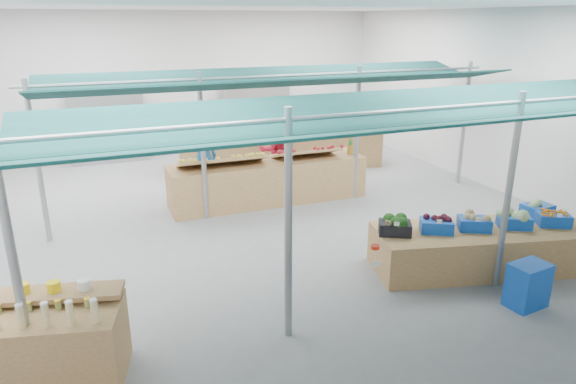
# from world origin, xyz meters

# --- Properties ---
(floor) EXTENTS (13.00, 13.00, 0.00)m
(floor) POSITION_xyz_m (0.00, 0.00, 0.00)
(floor) COLOR slate
(floor) RESTS_ON ground
(hall) EXTENTS (13.00, 13.00, 13.00)m
(hall) POSITION_xyz_m (0.00, 1.44, 2.65)
(hall) COLOR silver
(hall) RESTS_ON ground
(pole_grid) EXTENTS (10.00, 4.60, 3.00)m
(pole_grid) POSITION_xyz_m (0.75, -1.75, 1.81)
(pole_grid) COLOR gray
(pole_grid) RESTS_ON floor
(awnings) EXTENTS (9.50, 7.08, 0.30)m
(awnings) POSITION_xyz_m (0.75, -1.75, 2.78)
(awnings) COLOR #0B2F2D
(awnings) RESTS_ON pole_grid
(back_shelving_left) EXTENTS (2.00, 0.50, 2.00)m
(back_shelving_left) POSITION_xyz_m (-2.50, 6.00, 1.00)
(back_shelving_left) COLOR #B23F33
(back_shelving_left) RESTS_ON floor
(back_shelving_right) EXTENTS (2.00, 0.50, 2.00)m
(back_shelving_right) POSITION_xyz_m (2.00, 6.00, 1.00)
(back_shelving_right) COLOR #B23F33
(back_shelving_right) RESTS_ON floor
(bottle_shelf) EXTENTS (2.17, 1.60, 1.17)m
(bottle_shelf) POSITION_xyz_m (-4.01, -3.74, 0.48)
(bottle_shelf) COLOR brown
(bottle_shelf) RESTS_ON floor
(veg_counter) EXTENTS (3.75, 2.04, 0.69)m
(veg_counter) POSITION_xyz_m (2.71, -3.43, 0.35)
(veg_counter) COLOR brown
(veg_counter) RESTS_ON floor
(fruit_counter) EXTENTS (4.44, 1.10, 0.95)m
(fruit_counter) POSITION_xyz_m (0.57, 1.02, 0.47)
(fruit_counter) COLOR brown
(fruit_counter) RESTS_ON floor
(far_counter) EXTENTS (5.65, 2.12, 1.00)m
(far_counter) POSITION_xyz_m (1.86, 3.51, 0.50)
(far_counter) COLOR brown
(far_counter) RESTS_ON floor
(crate_stack) EXTENTS (0.59, 0.45, 0.66)m
(crate_stack) POSITION_xyz_m (2.44, -4.64, 0.33)
(crate_stack) COLOR #1049B5
(crate_stack) RESTS_ON floor
(vendor_left) EXTENTS (0.65, 0.43, 1.77)m
(vendor_left) POSITION_xyz_m (-0.63, 2.12, 0.89)
(vendor_left) COLOR #15548E
(vendor_left) RESTS_ON floor
(vendor_right) EXTENTS (0.87, 0.68, 1.77)m
(vendor_right) POSITION_xyz_m (1.17, 2.12, 0.89)
(vendor_right) COLOR #A9142C
(vendor_right) RESTS_ON floor
(crate_broccoli) EXTENTS (0.61, 0.55, 0.35)m
(crate_broccoli) POSITION_xyz_m (1.22, -3.04, 0.85)
(crate_broccoli) COLOR black
(crate_broccoli) RESTS_ON veg_counter
(crate_beets) EXTENTS (0.61, 0.55, 0.29)m
(crate_beets) POSITION_xyz_m (1.89, -3.22, 0.83)
(crate_beets) COLOR #1049B5
(crate_beets) RESTS_ON veg_counter
(crate_celeriac) EXTENTS (0.61, 0.55, 0.31)m
(crate_celeriac) POSITION_xyz_m (2.52, -3.38, 0.84)
(crate_celeriac) COLOR #1049B5
(crate_celeriac) RESTS_ON veg_counter
(crate_cabbage) EXTENTS (0.61, 0.55, 0.35)m
(crate_cabbage) POSITION_xyz_m (3.19, -3.55, 0.85)
(crate_cabbage) COLOR #1049B5
(crate_cabbage) RESTS_ON veg_counter
(crate_carrots) EXTENTS (0.61, 0.55, 0.29)m
(crate_carrots) POSITION_xyz_m (3.86, -3.72, 0.81)
(crate_carrots) COLOR #1049B5
(crate_carrots) RESTS_ON veg_counter
(sparrow) EXTENTS (0.12, 0.09, 0.11)m
(sparrow) POSITION_xyz_m (1.04, -3.13, 0.94)
(sparrow) COLOR brown
(sparrow) RESTS_ON crate_broccoli
(pole_ribbon) EXTENTS (0.12, 0.12, 0.28)m
(pole_ribbon) POSITION_xyz_m (0.19, -4.12, 1.08)
(pole_ribbon) COLOR red
(pole_ribbon) RESTS_ON pole_grid
(apple_heap_yellow) EXTENTS (1.92, 0.74, 0.27)m
(apple_heap_yellow) POSITION_xyz_m (-0.49, 0.92, 1.11)
(apple_heap_yellow) COLOR #997247
(apple_heap_yellow) RESTS_ON fruit_counter
(apple_heap_red) EXTENTS (1.52, 0.73, 0.27)m
(apple_heap_red) POSITION_xyz_m (1.46, 0.90, 1.11)
(apple_heap_red) COLOR #997247
(apple_heap_red) RESTS_ON fruit_counter
(pineapple) EXTENTS (0.14, 0.14, 0.39)m
(pineapple) POSITION_xyz_m (2.57, 0.89, 1.13)
(pineapple) COLOR #8C6019
(pineapple) RESTS_ON fruit_counter
(crate_extra) EXTENTS (0.51, 0.41, 0.32)m
(crate_extra) POSITION_xyz_m (3.97, -3.29, 0.84)
(crate_extra) COLOR #1049B5
(crate_extra) RESTS_ON veg_counter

